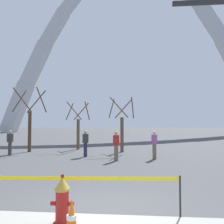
{
  "coord_description": "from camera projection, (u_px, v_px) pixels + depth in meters",
  "views": [
    {
      "loc": [
        0.77,
        -5.5,
        2.0
      ],
      "look_at": [
        -0.2,
        5.0,
        2.5
      ],
      "focal_mm": 39.3,
      "sensor_mm": 36.0,
      "label": 1
    }
  ],
  "objects": [
    {
      "name": "monument_arch",
      "position": [
        131.0,
        52.0,
        55.09
      ],
      "size": [
        60.16,
        3.0,
        40.72
      ],
      "color": "#B2B5BC",
      "rests_on": "ground"
    },
    {
      "name": "pedestrian_walking_left",
      "position": [
        85.0,
        143.0,
        14.79
      ],
      "size": [
        0.39,
        0.3,
        1.59
      ],
      "color": "#232847",
      "rests_on": "ground"
    },
    {
      "name": "caution_tape_barrier",
      "position": [
        54.0,
        187.0,
        5.34
      ],
      "size": [
        5.5,
        0.4,
        0.88
      ],
      "color": "#232326",
      "rests_on": "ground"
    },
    {
      "name": "fire_hydrant",
      "position": [
        62.0,
        201.0,
        4.84
      ],
      "size": [
        0.46,
        0.48,
        0.99
      ],
      "color": "#5E0F0D",
      "rests_on": "ground"
    },
    {
      "name": "pedestrian_standing_center",
      "position": [
        154.0,
        145.0,
        13.82
      ],
      "size": [
        0.34,
        0.39,
        1.59
      ],
      "color": "brown",
      "rests_on": "ground"
    },
    {
      "name": "pedestrian_walking_right",
      "position": [
        116.0,
        146.0,
        13.17
      ],
      "size": [
        0.33,
        0.39,
        1.59
      ],
      "color": "brown",
      "rests_on": "ground"
    },
    {
      "name": "traffic_cone_by_hydrant",
      "position": [
        72.0,
        221.0,
        4.13
      ],
      "size": [
        0.36,
        0.36,
        0.73
      ],
      "color": "black",
      "rests_on": "ground"
    },
    {
      "name": "pedestrian_near_trees",
      "position": [
        10.0,
        142.0,
        15.46
      ],
      "size": [
        0.36,
        0.24,
        1.59
      ],
      "color": "#38383D",
      "rests_on": "ground"
    },
    {
      "name": "tree_left_mid",
      "position": [
        78.0,
        128.0,
        19.11
      ],
      "size": [
        1.71,
        1.72,
        3.69
      ],
      "color": "brown",
      "rests_on": "ground"
    },
    {
      "name": "tree_center_left",
      "position": [
        122.0,
        128.0,
        17.32
      ],
      "size": [
        1.78,
        1.79,
        3.84
      ],
      "color": "brown",
      "rests_on": "ground"
    },
    {
      "name": "ground_plane",
      "position": [
        100.0,
        213.0,
        5.45
      ],
      "size": [
        240.0,
        240.0,
        0.0
      ],
      "primitive_type": "plane",
      "color": "#474749"
    },
    {
      "name": "tree_far_left",
      "position": [
        30.0,
        123.0,
        17.5
      ],
      "size": [
        2.08,
        2.09,
        4.52
      ],
      "color": "#473323",
      "rests_on": "ground"
    }
  ]
}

